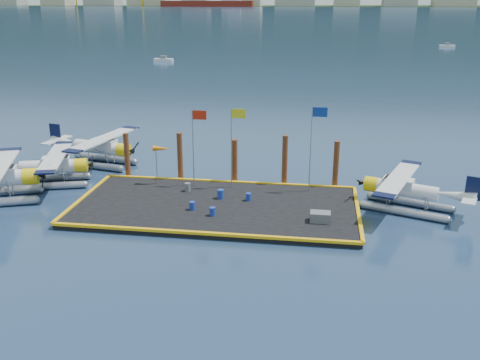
# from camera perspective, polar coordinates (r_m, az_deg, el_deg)

# --- Properties ---
(ground) EXTENTS (4000.00, 4000.00, 0.00)m
(ground) POSITION_cam_1_polar(r_m,az_deg,el_deg) (38.55, -2.54, -3.16)
(ground) COLOR navy
(ground) RESTS_ON ground
(dock) EXTENTS (20.00, 10.00, 0.40)m
(dock) POSITION_cam_1_polar(r_m,az_deg,el_deg) (38.47, -2.55, -2.88)
(dock) COLOR black
(dock) RESTS_ON ground
(dock_bumpers) EXTENTS (20.25, 10.25, 0.18)m
(dock_bumpers) POSITION_cam_1_polar(r_m,az_deg,el_deg) (38.37, -2.55, -2.48)
(dock_bumpers) COLOR #E7A80D
(dock_bumpers) RESTS_ON dock
(seaplane_b) EXTENTS (8.56, 9.19, 3.28)m
(seaplane_b) POSITION_cam_1_polar(r_m,az_deg,el_deg) (45.61, -19.42, 1.19)
(seaplane_b) COLOR gray
(seaplane_b) RESTS_ON ground
(seaplane_c) EXTENTS (8.97, 9.74, 3.45)m
(seaplane_c) POSITION_cam_1_polar(r_m,az_deg,el_deg) (49.75, -14.63, 3.18)
(seaplane_c) COLOR gray
(seaplane_c) RESTS_ON ground
(seaplane_d) EXTENTS (8.41, 8.93, 3.22)m
(seaplane_d) POSITION_cam_1_polar(r_m,az_deg,el_deg) (39.70, 16.98, -1.17)
(seaplane_d) COLOR gray
(seaplane_d) RESTS_ON ground
(drum_0) EXTENTS (0.45, 0.45, 0.64)m
(drum_0) POSITION_cam_1_polar(r_m,az_deg,el_deg) (41.05, -5.61, -0.76)
(drum_0) COLOR #57585C
(drum_0) RESTS_ON dock
(drum_1) EXTENTS (0.42, 0.42, 0.59)m
(drum_1) POSITION_cam_1_polar(r_m,az_deg,el_deg) (36.38, -2.95, -3.37)
(drum_1) COLOR navy
(drum_1) RESTS_ON dock
(drum_2) EXTENTS (0.40, 0.40, 0.56)m
(drum_2) POSITION_cam_1_polar(r_m,az_deg,el_deg) (38.98, 0.91, -1.81)
(drum_2) COLOR navy
(drum_2) RESTS_ON dock
(drum_3) EXTENTS (0.42, 0.42, 0.59)m
(drum_3) POSITION_cam_1_polar(r_m,az_deg,el_deg) (37.45, -5.10, -2.75)
(drum_3) COLOR navy
(drum_3) RESTS_ON dock
(drum_5) EXTENTS (0.49, 0.49, 0.69)m
(drum_5) POSITION_cam_1_polar(r_m,az_deg,el_deg) (39.37, -2.09, -1.51)
(drum_5) COLOR navy
(drum_5) RESTS_ON dock
(crate) EXTENTS (1.32, 0.88, 0.66)m
(crate) POSITION_cam_1_polar(r_m,az_deg,el_deg) (35.76, 8.56, -3.91)
(crate) COLOR #57585C
(crate) RESTS_ON dock
(flagpole_red) EXTENTS (1.14, 0.08, 6.00)m
(flagpole_red) POSITION_cam_1_polar(r_m,az_deg,el_deg) (41.18, -4.78, 4.68)
(flagpole_red) COLOR gray
(flagpole_red) RESTS_ON dock
(flagpole_yellow) EXTENTS (1.14, 0.08, 6.20)m
(flagpole_yellow) POSITION_cam_1_polar(r_m,az_deg,el_deg) (40.59, -0.65, 4.71)
(flagpole_yellow) COLOR gray
(flagpole_yellow) RESTS_ON dock
(flagpole_blue) EXTENTS (1.14, 0.08, 6.50)m
(flagpole_blue) POSITION_cam_1_polar(r_m,az_deg,el_deg) (40.07, 7.88, 4.59)
(flagpole_blue) COLOR gray
(flagpole_blue) RESTS_ON dock
(windsock) EXTENTS (1.40, 0.44, 3.12)m
(windsock) POSITION_cam_1_polar(r_m,az_deg,el_deg) (42.17, -8.36, 3.25)
(windsock) COLOR gray
(windsock) RESTS_ON dock
(piling_0) EXTENTS (0.44, 0.44, 4.00)m
(piling_0) POSITION_cam_1_polar(r_m,az_deg,el_deg) (45.05, -11.96, 2.42)
(piling_0) COLOR #452113
(piling_0) RESTS_ON ground
(piling_1) EXTENTS (0.44, 0.44, 4.20)m
(piling_1) POSITION_cam_1_polar(r_m,az_deg,el_deg) (43.69, -6.41, 2.34)
(piling_1) COLOR #452113
(piling_1) RESTS_ON ground
(piling_2) EXTENTS (0.44, 0.44, 3.80)m
(piling_2) POSITION_cam_1_polar(r_m,az_deg,el_deg) (42.84, -0.56, 1.85)
(piling_2) COLOR #452113
(piling_2) RESTS_ON ground
(piling_3) EXTENTS (0.44, 0.44, 4.30)m
(piling_3) POSITION_cam_1_polar(r_m,az_deg,el_deg) (42.36, 4.79, 1.93)
(piling_3) COLOR #452113
(piling_3) RESTS_ON ground
(piling_4) EXTENTS (0.44, 0.44, 4.00)m
(piling_4) POSITION_cam_1_polar(r_m,az_deg,el_deg) (42.36, 10.19, 1.48)
(piling_4) COLOR #452113
(piling_4) RESTS_ON ground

